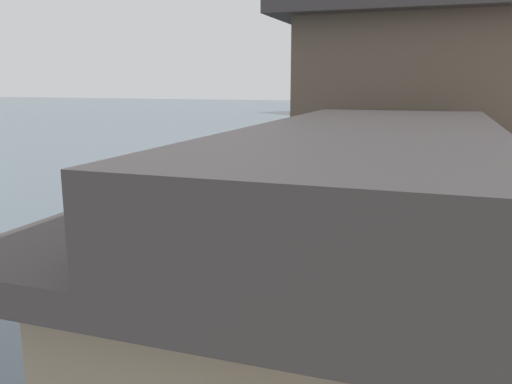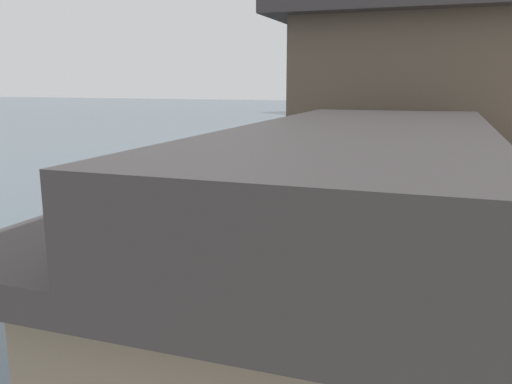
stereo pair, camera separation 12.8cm
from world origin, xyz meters
TOP-DOWN VIEW (x-y plane):
  - boat_moored_nearest at (4.48, 6.30)m, footprint 1.43×4.45m
  - boat_moored_second at (4.96, 54.57)m, footprint 1.21×4.38m
  - boat_moored_third at (-2.16, 58.61)m, footprint 1.81×3.62m
  - boat_moored_far at (-4.22, 51.15)m, footprint 2.17×4.69m
  - boat_midriver_drifting at (5.33, 38.18)m, footprint 1.08×5.69m
  - boat_midriver_upstream at (2.44, 49.65)m, footprint 1.48×4.36m
  - house_waterfront_second at (10.72, 8.06)m, footprint 6.59×6.74m
  - house_waterfront_tall at (10.88, 15.46)m, footprint 6.90×8.36m
  - house_waterfront_narrow at (10.33, 22.99)m, footprint 5.80×6.59m
  - house_waterfront_far at (10.33, 29.63)m, footprint 5.81×6.18m
  - house_waterfront_end at (10.73, 36.64)m, footprint 6.61×7.60m
  - hill_far_west at (12.43, 126.07)m, footprint 55.96×55.96m
  - hill_far_centre at (2.69, 120.39)m, footprint 52.01×52.01m

SIDE VIEW (x-z plane):
  - boat_moored_third at x=-2.16m, z-range -0.06..0.36m
  - boat_midriver_upstream at x=2.44m, z-range -0.08..0.39m
  - boat_moored_far at x=-4.22m, z-range -0.11..0.59m
  - boat_moored_second at x=4.96m, z-range -0.10..0.60m
  - boat_midriver_drifting at x=5.33m, z-range -0.13..0.64m
  - boat_moored_nearest at x=4.48m, z-range -0.11..0.64m
  - house_waterfront_tall at x=10.88m, z-range 0.49..6.63m
  - house_waterfront_narrow at x=10.33m, z-range 0.51..6.65m
  - house_waterfront_end at x=10.73m, z-range 0.50..9.24m
  - house_waterfront_second at x=10.72m, z-range 0.50..9.24m
  - house_waterfront_far at x=10.33m, z-range 0.51..9.25m
  - hill_far_west at x=12.43m, z-range 0.00..16.96m
  - hill_far_centre at x=2.69m, z-range 0.00..19.94m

